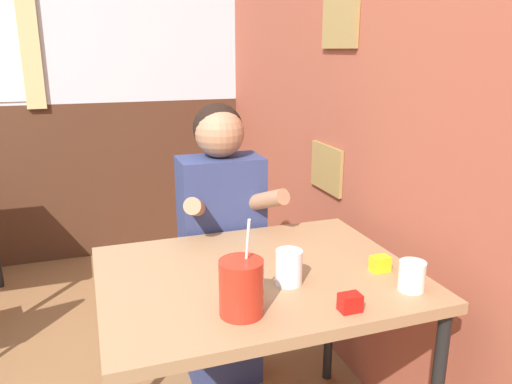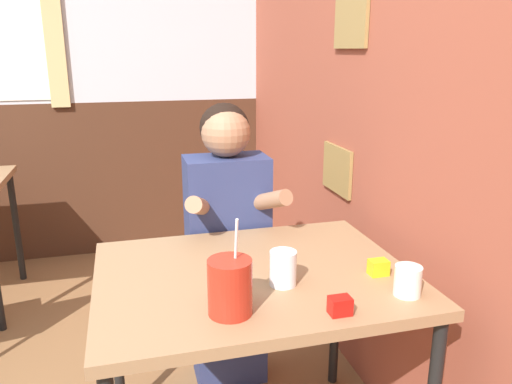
% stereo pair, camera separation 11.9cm
% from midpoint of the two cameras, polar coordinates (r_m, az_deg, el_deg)
% --- Properties ---
extents(brick_wall_right, '(0.08, 4.52, 2.70)m').
position_cam_midpoint_polar(brick_wall_right, '(2.56, 5.36, 13.72)').
color(brick_wall_right, '#9E4C38').
rests_on(brick_wall_right, ground_plane).
extents(back_wall, '(5.75, 0.09, 2.70)m').
position_cam_midpoint_polar(back_wall, '(3.64, -25.59, 13.04)').
color(back_wall, silver).
rests_on(back_wall, ground_plane).
extents(main_table, '(1.00, 0.78, 0.75)m').
position_cam_midpoint_polar(main_table, '(1.67, -1.93, -11.34)').
color(main_table, '#93704C').
rests_on(main_table, ground_plane).
extents(person_seated, '(0.42, 0.40, 1.24)m').
position_cam_midpoint_polar(person_seated, '(2.14, -5.52, -6.00)').
color(person_seated, navy).
rests_on(person_seated, ground_plane).
extents(cocktail_pitcher, '(0.12, 0.12, 0.28)m').
position_cam_midpoint_polar(cocktail_pitcher, '(1.37, -4.21, -10.87)').
color(cocktail_pitcher, '#B22819').
rests_on(cocktail_pitcher, main_table).
extents(glass_near_pitcher, '(0.08, 0.08, 0.11)m').
position_cam_midpoint_polar(glass_near_pitcher, '(1.54, 1.55, -8.62)').
color(glass_near_pitcher, silver).
rests_on(glass_near_pitcher, main_table).
extents(glass_center, '(0.08, 0.08, 0.09)m').
position_cam_midpoint_polar(glass_center, '(1.56, 15.30, -9.26)').
color(glass_center, silver).
rests_on(glass_center, main_table).
extents(condiment_ketchup, '(0.06, 0.04, 0.05)m').
position_cam_midpoint_polar(condiment_ketchup, '(1.42, 8.30, -12.44)').
color(condiment_ketchup, '#B7140F').
rests_on(condiment_ketchup, main_table).
extents(condiment_mustard, '(0.06, 0.04, 0.05)m').
position_cam_midpoint_polar(condiment_mustard, '(1.67, 12.02, -8.05)').
color(condiment_mustard, yellow).
rests_on(condiment_mustard, main_table).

